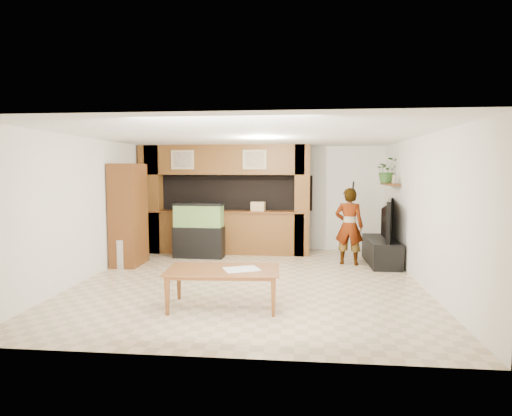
# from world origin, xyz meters

# --- Properties ---
(floor) EXTENTS (6.50, 6.50, 0.00)m
(floor) POSITION_xyz_m (0.00, 0.00, 0.00)
(floor) COLOR #CEB18F
(floor) RESTS_ON ground
(ceiling) EXTENTS (6.50, 6.50, 0.00)m
(ceiling) POSITION_xyz_m (0.00, 0.00, 2.60)
(ceiling) COLOR white
(ceiling) RESTS_ON wall_back
(wall_back) EXTENTS (6.00, 0.00, 6.00)m
(wall_back) POSITION_xyz_m (0.00, 3.25, 1.30)
(wall_back) COLOR silver
(wall_back) RESTS_ON floor
(wall_left) EXTENTS (0.00, 6.50, 6.50)m
(wall_left) POSITION_xyz_m (-3.00, 0.00, 1.30)
(wall_left) COLOR silver
(wall_left) RESTS_ON floor
(wall_right) EXTENTS (0.00, 6.50, 6.50)m
(wall_right) POSITION_xyz_m (3.00, 0.00, 1.30)
(wall_right) COLOR silver
(wall_right) RESTS_ON floor
(partition) EXTENTS (4.20, 0.99, 2.60)m
(partition) POSITION_xyz_m (-0.95, 2.64, 1.31)
(partition) COLOR brown
(partition) RESTS_ON floor
(wall_clock) EXTENTS (0.05, 0.25, 0.25)m
(wall_clock) POSITION_xyz_m (-2.97, 1.00, 1.90)
(wall_clock) COLOR black
(wall_clock) RESTS_ON wall_left
(wall_shelf) EXTENTS (0.25, 0.90, 0.04)m
(wall_shelf) POSITION_xyz_m (2.85, 1.95, 1.70)
(wall_shelf) COLOR brown
(wall_shelf) RESTS_ON wall_right
(pantry_cabinet) EXTENTS (0.53, 0.87, 2.14)m
(pantry_cabinet) POSITION_xyz_m (-2.70, 1.05, 1.07)
(pantry_cabinet) COLOR brown
(pantry_cabinet) RESTS_ON floor
(trash_can) EXTENTS (0.32, 0.32, 0.59)m
(trash_can) POSITION_xyz_m (-2.72, 0.76, 0.30)
(trash_can) COLOR #B2B2B7
(trash_can) RESTS_ON floor
(aquarium) EXTENTS (1.14, 0.43, 1.26)m
(aquarium) POSITION_xyz_m (-1.40, 1.95, 0.62)
(aquarium) COLOR black
(aquarium) RESTS_ON floor
(tv_stand) EXTENTS (0.59, 1.61, 0.54)m
(tv_stand) POSITION_xyz_m (2.65, 1.70, 0.27)
(tv_stand) COLOR black
(tv_stand) RESTS_ON floor
(television) EXTENTS (0.53, 1.48, 0.85)m
(television) POSITION_xyz_m (2.65, 1.70, 0.96)
(television) COLOR black
(television) RESTS_ON tv_stand
(photo_frame) EXTENTS (0.03, 0.14, 0.19)m
(photo_frame) POSITION_xyz_m (2.85, 1.64, 1.81)
(photo_frame) COLOR tan
(photo_frame) RESTS_ON wall_shelf
(potted_plant) EXTENTS (0.59, 0.54, 0.56)m
(potted_plant) POSITION_xyz_m (2.82, 2.19, 2.00)
(potted_plant) COLOR #326026
(potted_plant) RESTS_ON wall_shelf
(person) EXTENTS (0.67, 0.52, 1.64)m
(person) POSITION_xyz_m (1.94, 1.54, 0.82)
(person) COLOR #A08258
(person) RESTS_ON floor
(microphone) EXTENTS (0.04, 0.11, 0.17)m
(microphone) POSITION_xyz_m (1.99, 1.38, 1.69)
(microphone) COLOR black
(microphone) RESTS_ON person
(dining_table) EXTENTS (1.68, 1.01, 0.57)m
(dining_table) POSITION_xyz_m (-0.21, -1.61, 0.29)
(dining_table) COLOR brown
(dining_table) RESTS_ON floor
(newspaper_a) EXTENTS (0.59, 0.52, 0.01)m
(newspaper_a) POSITION_xyz_m (0.06, -1.57, 0.57)
(newspaper_a) COLOR silver
(newspaper_a) RESTS_ON dining_table
(counter_box) EXTENTS (0.35, 0.25, 0.22)m
(counter_box) POSITION_xyz_m (-0.08, 2.45, 1.15)
(counter_box) COLOR tan
(counter_box) RESTS_ON partition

